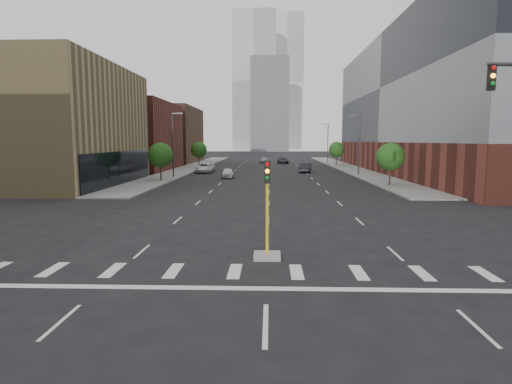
{
  "coord_description": "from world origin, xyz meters",
  "views": [
    {
      "loc": [
        0.1,
        -9.77,
        5.27
      ],
      "look_at": [
        -0.63,
        13.14,
        2.5
      ],
      "focal_mm": 30.0,
      "sensor_mm": 36.0,
      "label": 1
    }
  ],
  "objects_px": {
    "car_distant": "(264,160)",
    "median_traffic_signal": "(267,237)",
    "car_far_left": "(205,168)",
    "car_deep_right": "(283,161)",
    "car_near_left": "(228,173)",
    "car_mid_right": "(305,168)"
  },
  "relations": [
    {
      "from": "car_near_left",
      "to": "car_deep_right",
      "type": "relative_size",
      "value": 0.82
    },
    {
      "from": "median_traffic_signal",
      "to": "car_mid_right",
      "type": "relative_size",
      "value": 0.9
    },
    {
      "from": "car_far_left",
      "to": "car_deep_right",
      "type": "bearing_deg",
      "value": 64.61
    },
    {
      "from": "car_near_left",
      "to": "car_distant",
      "type": "bearing_deg",
      "value": 81.59
    },
    {
      "from": "car_near_left",
      "to": "car_far_left",
      "type": "relative_size",
      "value": 0.7
    },
    {
      "from": "median_traffic_signal",
      "to": "car_distant",
      "type": "relative_size",
      "value": 1.09
    },
    {
      "from": "car_far_left",
      "to": "car_distant",
      "type": "relative_size",
      "value": 1.44
    },
    {
      "from": "median_traffic_signal",
      "to": "car_near_left",
      "type": "height_order",
      "value": "median_traffic_signal"
    },
    {
      "from": "car_near_left",
      "to": "car_distant",
      "type": "height_order",
      "value": "car_near_left"
    },
    {
      "from": "median_traffic_signal",
      "to": "car_deep_right",
      "type": "bearing_deg",
      "value": 87.76
    },
    {
      "from": "median_traffic_signal",
      "to": "car_near_left",
      "type": "distance_m",
      "value": 41.75
    },
    {
      "from": "car_far_left",
      "to": "car_distant",
      "type": "bearing_deg",
      "value": 73.65
    },
    {
      "from": "car_near_left",
      "to": "car_mid_right",
      "type": "height_order",
      "value": "car_mid_right"
    },
    {
      "from": "car_distant",
      "to": "median_traffic_signal",
      "type": "bearing_deg",
      "value": -84.49
    },
    {
      "from": "car_mid_right",
      "to": "car_deep_right",
      "type": "height_order",
      "value": "car_mid_right"
    },
    {
      "from": "car_near_left",
      "to": "car_distant",
      "type": "xyz_separation_m",
      "value": [
        4.61,
        40.17,
        -0.01
      ]
    },
    {
      "from": "car_near_left",
      "to": "car_mid_right",
      "type": "distance_m",
      "value": 15.81
    },
    {
      "from": "car_distant",
      "to": "car_near_left",
      "type": "bearing_deg",
      "value": -91.89
    },
    {
      "from": "median_traffic_signal",
      "to": "car_deep_right",
      "type": "height_order",
      "value": "median_traffic_signal"
    },
    {
      "from": "car_near_left",
      "to": "car_deep_right",
      "type": "height_order",
      "value": "car_deep_right"
    },
    {
      "from": "car_mid_right",
      "to": "median_traffic_signal",
      "type": "bearing_deg",
      "value": -87.54
    },
    {
      "from": "car_far_left",
      "to": "car_near_left",
      "type": "bearing_deg",
      "value": -63.14
    }
  ]
}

